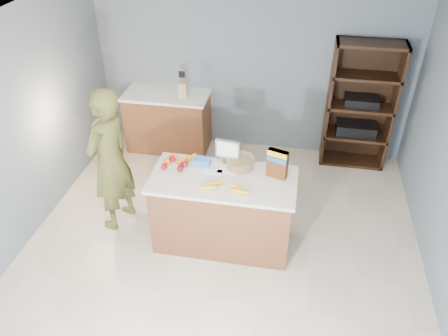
% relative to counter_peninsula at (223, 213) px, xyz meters
% --- Properties ---
extents(floor, '(4.50, 5.00, 0.02)m').
position_rel_counter_peninsula_xyz_m(floor, '(0.00, -0.30, -0.42)').
color(floor, beige).
rests_on(floor, ground).
extents(walls, '(4.52, 5.02, 2.51)m').
position_rel_counter_peninsula_xyz_m(walls, '(0.00, -0.30, 1.24)').
color(walls, slate).
rests_on(walls, ground).
extents(counter_peninsula, '(1.56, 0.76, 0.90)m').
position_rel_counter_peninsula_xyz_m(counter_peninsula, '(0.00, 0.00, 0.00)').
color(counter_peninsula, brown).
rests_on(counter_peninsula, ground).
extents(back_cabinet, '(1.24, 0.62, 0.90)m').
position_rel_counter_peninsula_xyz_m(back_cabinet, '(-1.20, 1.90, 0.04)').
color(back_cabinet, brown).
rests_on(back_cabinet, ground).
extents(shelving_unit, '(0.90, 0.40, 1.80)m').
position_rel_counter_peninsula_xyz_m(shelving_unit, '(1.55, 2.05, 0.45)').
color(shelving_unit, black).
rests_on(shelving_unit, ground).
extents(person, '(0.58, 0.73, 1.76)m').
position_rel_counter_peninsula_xyz_m(person, '(-1.33, 0.12, 0.47)').
color(person, brown).
rests_on(person, ground).
extents(knife_block, '(0.12, 0.10, 0.31)m').
position_rel_counter_peninsula_xyz_m(knife_block, '(-0.93, 1.84, 0.60)').
color(knife_block, tan).
rests_on(knife_block, back_cabinet).
extents(envelopes, '(0.39, 0.17, 0.00)m').
position_rel_counter_peninsula_xyz_m(envelopes, '(-0.06, 0.11, 0.49)').
color(envelopes, white).
rests_on(envelopes, counter_peninsula).
extents(bananas, '(0.57, 0.22, 0.05)m').
position_rel_counter_peninsula_xyz_m(bananas, '(0.05, -0.18, 0.51)').
color(bananas, yellow).
rests_on(bananas, counter_peninsula).
extents(apples, '(0.28, 0.24, 0.07)m').
position_rel_counter_peninsula_xyz_m(apples, '(-0.55, 0.11, 0.52)').
color(apples, maroon).
rests_on(apples, counter_peninsula).
extents(oranges, '(0.34, 0.23, 0.07)m').
position_rel_counter_peninsula_xyz_m(oranges, '(-0.53, 0.23, 0.52)').
color(oranges, orange).
rests_on(oranges, counter_peninsula).
extents(blue_carton, '(0.19, 0.13, 0.08)m').
position_rel_counter_peninsula_xyz_m(blue_carton, '(-0.27, 0.21, 0.52)').
color(blue_carton, blue).
rests_on(blue_carton, counter_peninsula).
extents(salad_bowl, '(0.30, 0.30, 0.13)m').
position_rel_counter_peninsula_xyz_m(salad_bowl, '(0.15, 0.23, 0.54)').
color(salad_bowl, '#267219').
rests_on(salad_bowl, counter_peninsula).
extents(tv, '(0.28, 0.12, 0.28)m').
position_rel_counter_peninsula_xyz_m(tv, '(-0.01, 0.31, 0.64)').
color(tv, silver).
rests_on(tv, counter_peninsula).
extents(cereal_box, '(0.23, 0.15, 0.33)m').
position_rel_counter_peninsula_xyz_m(cereal_box, '(0.55, 0.13, 0.67)').
color(cereal_box, '#592B14').
rests_on(cereal_box, counter_peninsula).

